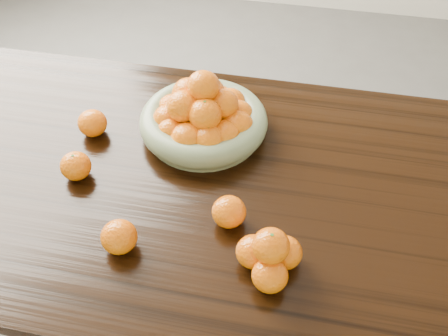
% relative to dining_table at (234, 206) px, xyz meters
% --- Properties ---
extents(ground, '(5.00, 5.00, 0.00)m').
position_rel_dining_table_xyz_m(ground, '(0.00, 0.00, -0.66)').
color(ground, '#53514E').
rests_on(ground, ground).
extents(dining_table, '(2.00, 1.00, 0.75)m').
position_rel_dining_table_xyz_m(dining_table, '(0.00, 0.00, 0.00)').
color(dining_table, black).
rests_on(dining_table, ground).
extents(fruit_bowl, '(0.38, 0.38, 0.21)m').
position_rel_dining_table_xyz_m(fruit_bowl, '(-0.13, 0.19, 0.15)').
color(fruit_bowl, '#6C7958').
rests_on(fruit_bowl, dining_table).
extents(orange_pyramid, '(0.15, 0.15, 0.13)m').
position_rel_dining_table_xyz_m(orange_pyramid, '(0.12, -0.24, 0.14)').
color(orange_pyramid, orange).
rests_on(orange_pyramid, dining_table).
extents(loose_orange_0, '(0.08, 0.08, 0.08)m').
position_rel_dining_table_xyz_m(loose_orange_0, '(-0.43, -0.05, 0.13)').
color(loose_orange_0, orange).
rests_on(loose_orange_0, dining_table).
extents(loose_orange_1, '(0.09, 0.09, 0.08)m').
position_rel_dining_table_xyz_m(loose_orange_1, '(-0.23, -0.25, 0.13)').
color(loose_orange_1, orange).
rests_on(loose_orange_1, dining_table).
extents(loose_orange_2, '(0.09, 0.09, 0.08)m').
position_rel_dining_table_xyz_m(loose_orange_2, '(0.01, -0.13, 0.13)').
color(loose_orange_2, orange).
rests_on(loose_orange_2, dining_table).
extents(loose_orange_3, '(0.09, 0.09, 0.08)m').
position_rel_dining_table_xyz_m(loose_orange_3, '(-0.45, 0.12, 0.13)').
color(loose_orange_3, orange).
rests_on(loose_orange_3, dining_table).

